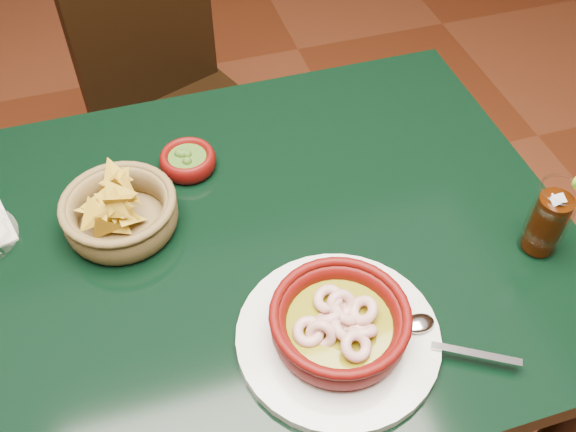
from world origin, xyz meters
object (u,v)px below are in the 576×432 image
object	(u,v)px
dining_table	(205,288)
shrimp_plate	(339,327)
cola_drink	(549,219)
chip_basket	(120,212)
dining_chair	(178,108)

from	to	relation	value
dining_table	shrimp_plate	size ratio (longest dim) A/B	3.28
dining_table	shrimp_plate	distance (m)	0.30
shrimp_plate	cola_drink	distance (m)	0.37
chip_basket	cola_drink	distance (m)	0.66
shrimp_plate	chip_basket	distance (m)	0.40
shrimp_plate	chip_basket	xyz separation A→B (m)	(-0.26, 0.30, -0.00)
shrimp_plate	dining_table	bearing A→B (deg)	125.83
dining_table	shrimp_plate	world-z (taller)	shrimp_plate
dining_table	dining_chair	xyz separation A→B (m)	(0.06, 0.70, -0.17)
dining_chair	cola_drink	world-z (taller)	cola_drink
chip_basket	shrimp_plate	bearing A→B (deg)	-49.20
dining_table	chip_basket	size ratio (longest dim) A/B	5.55
cola_drink	chip_basket	bearing A→B (deg)	159.25
shrimp_plate	chip_basket	world-z (taller)	chip_basket
shrimp_plate	cola_drink	size ratio (longest dim) A/B	2.43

